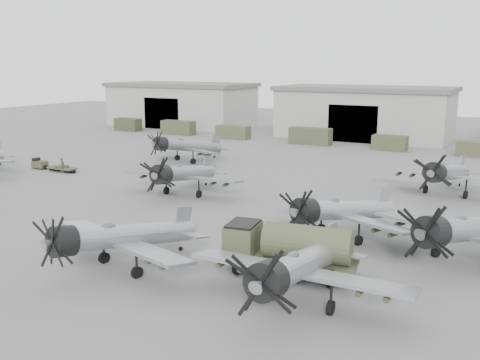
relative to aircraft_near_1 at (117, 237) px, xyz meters
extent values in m
plane|color=#575754|center=(-3.99, 5.28, -2.13)|extent=(220.00, 220.00, 0.00)
cube|color=#A0A196|center=(-41.99, 67.28, 1.87)|extent=(28.00, 14.00, 8.00)
cube|color=#60605B|center=(-41.99, 67.28, 6.22)|extent=(29.00, 14.80, 0.70)
cube|color=black|center=(-41.99, 60.48, 0.87)|extent=(8.12, 0.40, 6.00)
cube|color=#A0A196|center=(-3.99, 67.28, 1.87)|extent=(28.00, 14.00, 8.00)
cube|color=#60605B|center=(-3.99, 67.28, 6.22)|extent=(29.00, 14.80, 0.70)
cube|color=black|center=(-3.99, 60.48, 0.87)|extent=(8.12, 0.40, 6.00)
cube|color=#373A26|center=(-46.12, 55.28, -0.97)|extent=(5.13, 2.20, 2.32)
cube|color=#3F442C|center=(-34.49, 55.28, -0.90)|extent=(6.27, 2.20, 2.46)
cube|color=#434A30|center=(-23.15, 55.28, -1.04)|extent=(5.84, 2.20, 2.19)
cube|color=#3E442C|center=(-9.14, 55.28, -0.83)|extent=(6.63, 2.20, 2.61)
cube|color=#40442C|center=(3.29, 55.28, -1.04)|extent=(4.96, 2.20, 2.18)
cube|color=#44482F|center=(15.16, 55.28, -1.11)|extent=(5.38, 2.20, 2.04)
cylinder|color=#979A9F|center=(0.23, 0.84, -0.08)|extent=(3.90, 9.88, 2.90)
cylinder|color=black|center=(-0.91, -3.38, 0.61)|extent=(2.09, 1.88, 1.93)
cube|color=#979A9F|center=(0.08, 0.30, -0.32)|extent=(11.76, 4.99, 0.52)
cube|color=#979A9F|center=(1.36, 5.06, 0.06)|extent=(0.51, 1.52, 1.86)
ellipsoid|color=#3F4C54|center=(-0.16, -0.60, 0.76)|extent=(0.83, 1.22, 0.52)
cylinder|color=black|center=(-1.67, 0.58, -1.80)|extent=(0.44, 0.79, 0.74)
cylinder|color=black|center=(1.74, -0.33, -1.80)|extent=(0.44, 0.79, 0.74)
cylinder|color=black|center=(1.28, 4.79, -1.99)|extent=(0.18, 0.32, 0.30)
cylinder|color=#94989D|center=(11.54, 1.44, -0.02)|extent=(1.49, 10.17, 2.99)
cylinder|color=black|center=(11.56, -3.06, 0.70)|extent=(1.83, 1.52, 1.99)
cube|color=#94989D|center=(11.54, 0.87, -0.26)|extent=(11.99, 2.18, 0.54)
cube|color=#94989D|center=(11.51, 5.95, 0.13)|extent=(0.12, 1.60, 1.91)
ellipsoid|color=#3F4C54|center=(11.55, -0.09, 0.85)|extent=(0.58, 1.15, 0.54)
cylinder|color=black|center=(9.72, 0.67, -1.79)|extent=(0.27, 0.77, 0.77)
cylinder|color=black|center=(13.36, 0.69, -1.79)|extent=(0.27, 0.77, 0.77)
cylinder|color=black|center=(11.52, 5.66, -1.99)|extent=(0.12, 0.31, 0.31)
cylinder|color=gray|center=(-7.55, 18.41, -0.05)|extent=(2.27, 10.09, 2.95)
cylinder|color=black|center=(-7.17, 13.99, 0.65)|extent=(1.91, 1.64, 1.96)
cube|color=gray|center=(-7.50, 17.85, -0.29)|extent=(11.92, 3.09, 0.53)
cube|color=gray|center=(-7.93, 22.83, 0.10)|extent=(0.25, 1.57, 1.88)
ellipsoid|color=#3F4C54|center=(-7.42, 16.91, 0.80)|extent=(0.66, 1.18, 0.53)
cylinder|color=black|center=(-9.27, 17.50, -1.80)|extent=(0.33, 0.77, 0.75)
cylinder|color=black|center=(-5.70, 17.81, -1.80)|extent=(0.33, 0.77, 0.75)
cylinder|color=black|center=(-7.91, 22.54, -1.99)|extent=(0.14, 0.31, 0.30)
cylinder|color=#9FA1A7|center=(10.19, 13.07, -0.09)|extent=(5.02, 9.62, 2.90)
cylinder|color=black|center=(8.54, 9.04, 0.60)|extent=(2.19, 2.02, 1.93)
cube|color=#9FA1A7|center=(9.98, 12.55, -0.32)|extent=(11.49, 6.29, 0.52)
cube|color=#9FA1A7|center=(11.85, 17.09, 0.06)|extent=(0.69, 1.47, 1.85)
ellipsoid|color=#3F4C54|center=(9.63, 11.69, 0.75)|extent=(0.94, 1.24, 0.52)
cylinder|color=black|center=(8.28, 13.05, -1.81)|extent=(0.52, 0.78, 0.74)
cylinder|color=black|center=(11.54, 11.71, -1.81)|extent=(0.52, 0.78, 0.74)
cylinder|color=black|center=(11.74, 16.84, -1.99)|extent=(0.22, 0.32, 0.30)
cylinder|color=gray|center=(18.73, 11.90, 0.08)|extent=(5.51, 10.38, 3.13)
cylinder|color=black|center=(16.90, 7.56, 0.83)|extent=(2.37, 2.20, 2.08)
cube|color=gray|center=(18.50, 11.34, -0.18)|extent=(12.40, 6.90, 0.56)
ellipsoid|color=#3F4C54|center=(18.11, 10.42, 0.98)|extent=(1.02, 1.34, 0.56)
cylinder|color=black|center=(16.67, 11.90, -1.78)|extent=(0.57, 0.85, 0.80)
cylinder|color=gray|center=(-17.30, 33.47, -0.08)|extent=(4.74, 9.72, 2.90)
cylinder|color=black|center=(-18.83, 29.38, 0.61)|extent=(2.17, 1.99, 1.93)
cube|color=gray|center=(-17.50, 32.95, -0.32)|extent=(11.60, 5.97, 0.52)
cube|color=gray|center=(-15.78, 37.57, 0.06)|extent=(0.64, 1.49, 1.86)
ellipsoid|color=#3F4C54|center=(-17.82, 32.08, 0.76)|extent=(0.91, 1.24, 0.52)
cylinder|color=black|center=(-19.22, 33.39, -1.81)|extent=(0.50, 0.79, 0.74)
cylinder|color=black|center=(-15.91, 32.16, -1.81)|extent=(0.50, 0.79, 0.74)
cylinder|color=black|center=(-15.88, 37.31, -1.99)|extent=(0.21, 0.32, 0.30)
cylinder|color=#909398|center=(14.77, 30.62, 0.04)|extent=(2.92, 10.55, 3.08)
cylinder|color=black|center=(14.13, 26.04, 0.77)|extent=(2.07, 1.80, 2.05)
cube|color=#909398|center=(14.69, 30.04, -0.21)|extent=(12.49, 3.87, 0.55)
cube|color=#909398|center=(15.42, 35.21, 0.19)|extent=(0.35, 1.64, 1.97)
ellipsoid|color=#3F4C54|center=(14.55, 29.06, 0.93)|extent=(0.75, 1.25, 0.55)
cylinder|color=black|center=(12.81, 30.10, -1.79)|extent=(0.38, 0.82, 0.79)
cylinder|color=black|center=(16.52, 29.58, -1.79)|extent=(0.38, 0.82, 0.79)
cylinder|color=black|center=(15.38, 34.92, -1.98)|extent=(0.16, 0.33, 0.32)
cube|color=#444930|center=(9.37, 4.79, -1.28)|extent=(8.22, 3.78, 0.28)
cube|color=#444930|center=(6.35, 4.32, -0.38)|extent=(2.18, 2.85, 1.92)
cylinder|color=#444930|center=(10.38, 4.94, -0.15)|extent=(5.47, 2.92, 2.15)
cube|color=black|center=(6.35, 4.32, 0.64)|extent=(2.02, 2.49, 0.17)
cylinder|color=black|center=(6.66, 3.06, -1.62)|extent=(0.49, 1.06, 1.02)
cylinder|color=black|center=(11.86, 6.49, -1.62)|extent=(0.49, 1.06, 1.02)
cube|color=#403F2A|center=(-30.39, 20.58, -1.58)|extent=(1.81, 1.13, 0.80)
cube|color=black|center=(-30.99, 20.59, -1.08)|extent=(0.52, 0.91, 0.50)
cylinder|color=black|center=(-30.39, 20.58, -1.88)|extent=(1.21, 0.58, 0.56)
cylinder|color=black|center=(-29.10, 20.56, -1.68)|extent=(1.20, 0.10, 0.08)
cube|color=#403F2A|center=(-26.61, 20.51, -1.68)|extent=(3.81, 1.47, 0.18)
cylinder|color=black|center=(-26.61, 20.51, -1.93)|extent=(1.50, 0.47, 0.44)
cylinder|color=#403F2A|center=(-26.61, 20.51, -1.48)|extent=(1.40, 0.35, 0.32)
imported|color=#393C27|center=(-26.05, 20.09, -1.25)|extent=(0.63, 0.75, 1.75)
camera|label=1|loc=(21.36, -23.44, 10.25)|focal=40.00mm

